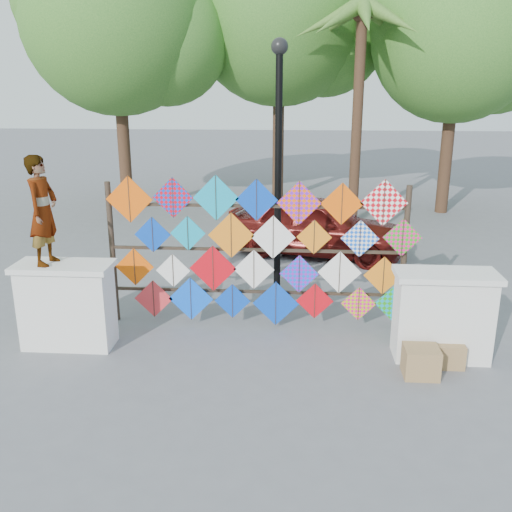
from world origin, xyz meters
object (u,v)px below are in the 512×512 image
vendor_woman (43,211)px  lamppost (278,149)px  kite_rack (260,252)px  sedan (317,225)px

vendor_woman → lamppost: size_ratio=0.35×
kite_rack → sedan: bearing=76.0°
vendor_woman → lamppost: (3.21, 2.20, 0.64)m
kite_rack → sedan: (1.01, 4.06, -0.55)m
vendor_woman → lamppost: lamppost is taller
vendor_woman → lamppost: 3.94m
lamppost → kite_rack: bearing=-99.9°
kite_rack → sedan: kite_rack is taller
lamppost → sedan: bearing=74.2°
vendor_woman → sedan: (4.00, 5.00, -1.38)m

